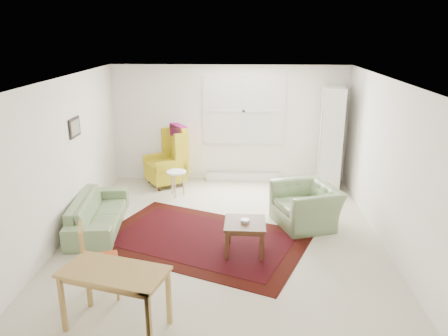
{
  "coord_description": "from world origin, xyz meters",
  "views": [
    {
      "loc": [
        0.32,
        -6.42,
        3.2
      ],
      "look_at": [
        0.0,
        0.3,
        1.05
      ],
      "focal_mm": 35.0,
      "sensor_mm": 36.0,
      "label": 1
    }
  ],
  "objects_px": {
    "armchair": "(306,202)",
    "stool": "(177,183)",
    "desk": "(116,299)",
    "wingback_chair": "(165,156)",
    "sofa": "(98,207)",
    "cabinet": "(331,139)",
    "desk_chair": "(100,260)",
    "coffee_table": "(245,237)"
  },
  "relations": [
    {
      "from": "armchair",
      "to": "stool",
      "type": "distance_m",
      "value": 2.7
    },
    {
      "from": "stool",
      "to": "desk",
      "type": "bearing_deg",
      "value": -90.7
    },
    {
      "from": "wingback_chair",
      "to": "desk",
      "type": "bearing_deg",
      "value": -30.21
    },
    {
      "from": "sofa",
      "to": "stool",
      "type": "height_order",
      "value": "sofa"
    },
    {
      "from": "cabinet",
      "to": "desk",
      "type": "height_order",
      "value": "cabinet"
    },
    {
      "from": "sofa",
      "to": "wingback_chair",
      "type": "relative_size",
      "value": 1.47
    },
    {
      "from": "armchair",
      "to": "desk_chair",
      "type": "xyz_separation_m",
      "value": [
        -2.8,
        -2.23,
        0.08
      ]
    },
    {
      "from": "armchair",
      "to": "desk",
      "type": "height_order",
      "value": "armchair"
    },
    {
      "from": "wingback_chair",
      "to": "cabinet",
      "type": "relative_size",
      "value": 0.61
    },
    {
      "from": "armchair",
      "to": "stool",
      "type": "bearing_deg",
      "value": -137.3
    },
    {
      "from": "sofa",
      "to": "cabinet",
      "type": "bearing_deg",
      "value": -69.28
    },
    {
      "from": "armchair",
      "to": "stool",
      "type": "relative_size",
      "value": 2.05
    },
    {
      "from": "desk",
      "to": "wingback_chair",
      "type": "bearing_deg",
      "value": 93.49
    },
    {
      "from": "wingback_chair",
      "to": "stool",
      "type": "relative_size",
      "value": 2.47
    },
    {
      "from": "sofa",
      "to": "stool",
      "type": "distance_m",
      "value": 1.89
    },
    {
      "from": "wingback_chair",
      "to": "armchair",
      "type": "bearing_deg",
      "value": 21.92
    },
    {
      "from": "stool",
      "to": "desk_chair",
      "type": "distance_m",
      "value": 3.5
    },
    {
      "from": "stool",
      "to": "coffee_table",
      "type": "bearing_deg",
      "value": -58.96
    },
    {
      "from": "sofa",
      "to": "armchair",
      "type": "distance_m",
      "value": 3.49
    },
    {
      "from": "coffee_table",
      "to": "desk",
      "type": "xyz_separation_m",
      "value": [
        -1.41,
        -1.81,
        0.12
      ]
    },
    {
      "from": "wingback_chair",
      "to": "cabinet",
      "type": "bearing_deg",
      "value": 56.3
    },
    {
      "from": "desk",
      "to": "armchair",
      "type": "bearing_deg",
      "value": 49.22
    },
    {
      "from": "wingback_chair",
      "to": "coffee_table",
      "type": "xyz_separation_m",
      "value": [
        1.7,
        -2.89,
        -0.39
      ]
    },
    {
      "from": "sofa",
      "to": "coffee_table",
      "type": "xyz_separation_m",
      "value": [
        2.45,
        -0.73,
        -0.13
      ]
    },
    {
      "from": "desk_chair",
      "to": "sofa",
      "type": "bearing_deg",
      "value": -0.3
    },
    {
      "from": "cabinet",
      "to": "desk",
      "type": "relative_size",
      "value": 1.85
    },
    {
      "from": "cabinet",
      "to": "desk",
      "type": "xyz_separation_m",
      "value": [
        -3.16,
        -4.7,
        -0.69
      ]
    },
    {
      "from": "coffee_table",
      "to": "desk_chair",
      "type": "bearing_deg",
      "value": -145.91
    },
    {
      "from": "stool",
      "to": "cabinet",
      "type": "xyz_separation_m",
      "value": [
        3.11,
        0.62,
        0.8
      ]
    },
    {
      "from": "sofa",
      "to": "stool",
      "type": "bearing_deg",
      "value": -41.75
    },
    {
      "from": "armchair",
      "to": "cabinet",
      "type": "relative_size",
      "value": 0.5
    },
    {
      "from": "sofa",
      "to": "stool",
      "type": "relative_size",
      "value": 3.62
    },
    {
      "from": "coffee_table",
      "to": "stool",
      "type": "distance_m",
      "value": 2.65
    },
    {
      "from": "coffee_table",
      "to": "wingback_chair",
      "type": "bearing_deg",
      "value": 120.47
    },
    {
      "from": "cabinet",
      "to": "desk_chair",
      "type": "relative_size",
      "value": 2.16
    },
    {
      "from": "armchair",
      "to": "desk",
      "type": "distance_m",
      "value": 3.74
    },
    {
      "from": "coffee_table",
      "to": "sofa",
      "type": "bearing_deg",
      "value": 163.49
    },
    {
      "from": "cabinet",
      "to": "desk_chair",
      "type": "height_order",
      "value": "cabinet"
    },
    {
      "from": "desk",
      "to": "stool",
      "type": "bearing_deg",
      "value": 89.3
    },
    {
      "from": "coffee_table",
      "to": "stool",
      "type": "relative_size",
      "value": 1.16
    },
    {
      "from": "wingback_chair",
      "to": "sofa",
      "type": "bearing_deg",
      "value": -52.8
    },
    {
      "from": "wingback_chair",
      "to": "desk",
      "type": "height_order",
      "value": "wingback_chair"
    }
  ]
}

